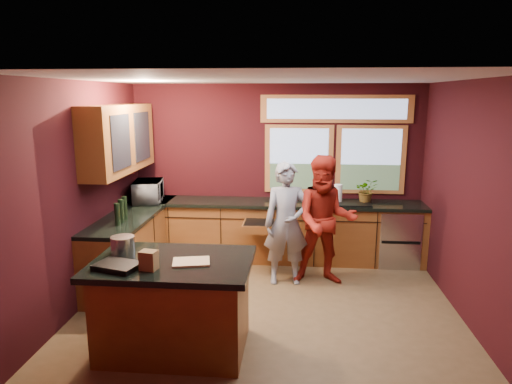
# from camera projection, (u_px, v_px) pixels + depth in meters

# --- Properties ---
(floor) EXTENTS (4.50, 4.50, 0.00)m
(floor) POSITION_uv_depth(u_px,v_px,m) (268.00, 308.00, 5.52)
(floor) COLOR brown
(floor) RESTS_ON ground
(room_shell) EXTENTS (4.52, 4.02, 2.71)m
(room_shell) POSITION_uv_depth(u_px,v_px,m) (221.00, 156.00, 5.51)
(room_shell) COLOR black
(room_shell) RESTS_ON ground
(back_counter) EXTENTS (4.50, 0.64, 0.93)m
(back_counter) POSITION_uv_depth(u_px,v_px,m) (288.00, 231.00, 7.06)
(back_counter) COLOR brown
(back_counter) RESTS_ON floor
(left_counter) EXTENTS (0.64, 2.30, 0.93)m
(left_counter) POSITION_uv_depth(u_px,v_px,m) (134.00, 244.00, 6.42)
(left_counter) COLOR brown
(left_counter) RESTS_ON floor
(island) EXTENTS (1.55, 1.05, 0.95)m
(island) POSITION_uv_depth(u_px,v_px,m) (174.00, 305.00, 4.55)
(island) COLOR brown
(island) RESTS_ON floor
(person_grey) EXTENTS (0.65, 0.47, 1.67)m
(person_grey) POSITION_uv_depth(u_px,v_px,m) (287.00, 224.00, 6.12)
(person_grey) COLOR slate
(person_grey) RESTS_ON floor
(person_red) EXTENTS (0.87, 0.69, 1.76)m
(person_red) POSITION_uv_depth(u_px,v_px,m) (325.00, 221.00, 6.10)
(person_red) COLOR maroon
(person_red) RESTS_ON floor
(microwave) EXTENTS (0.50, 0.65, 0.33)m
(microwave) POSITION_uv_depth(u_px,v_px,m) (148.00, 191.00, 6.92)
(microwave) COLOR #999999
(microwave) RESTS_ON left_counter
(potted_plant) EXTENTS (0.33, 0.29, 0.37)m
(potted_plant) POSITION_uv_depth(u_px,v_px,m) (366.00, 191.00, 6.87)
(potted_plant) COLOR #999999
(potted_plant) RESTS_ON back_counter
(paper_towel) EXTENTS (0.12, 0.12, 0.28)m
(paper_towel) POSITION_uv_depth(u_px,v_px,m) (338.00, 194.00, 6.87)
(paper_towel) COLOR white
(paper_towel) RESTS_ON back_counter
(cutting_board) EXTENTS (0.39, 0.32, 0.02)m
(cutting_board) POSITION_uv_depth(u_px,v_px,m) (191.00, 262.00, 4.38)
(cutting_board) COLOR tan
(cutting_board) RESTS_ON island
(stock_pot) EXTENTS (0.24, 0.24, 0.18)m
(stock_pot) POSITION_uv_depth(u_px,v_px,m) (123.00, 245.00, 4.62)
(stock_pot) COLOR #B3B4B8
(stock_pot) RESTS_ON island
(paper_bag) EXTENTS (0.17, 0.14, 0.18)m
(paper_bag) POSITION_uv_depth(u_px,v_px,m) (149.00, 260.00, 4.20)
(paper_bag) COLOR brown
(paper_bag) RESTS_ON island
(black_tray) EXTENTS (0.46, 0.38, 0.05)m
(black_tray) POSITION_uv_depth(u_px,v_px,m) (118.00, 266.00, 4.24)
(black_tray) COLOR black
(black_tray) RESTS_ON island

